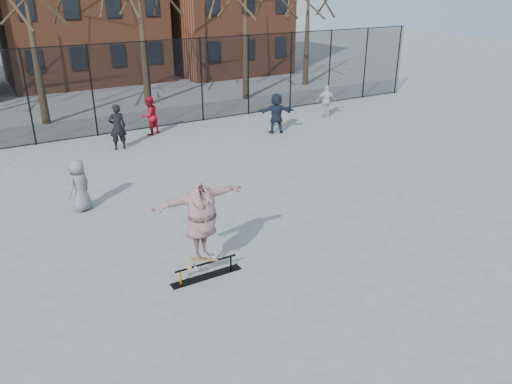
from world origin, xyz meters
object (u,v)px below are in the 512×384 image
bystander_red (150,116)px  skate_rail (206,271)px  bystander_white (326,101)px  bystander_navy (276,113)px  bystander_black (117,127)px  skater (202,224)px  skateboard (204,261)px  bystander_grey (79,186)px

bystander_red → skate_rail: bearing=53.9°
bystander_white → bystander_navy: 3.85m
bystander_black → skater: bearing=87.7°
skate_rail → skater: 1.25m
bystander_red → skateboard: bearing=53.6°
bystander_white → bystander_navy: size_ratio=0.90×
bystander_black → bystander_navy: 6.99m
skateboard → bystander_white: size_ratio=0.47×
skater → bystander_red: bearing=70.8°
bystander_grey → bystander_black: bystander_black is taller
skate_rail → skateboard: size_ratio=2.29×
skateboard → bystander_white: 15.65m
skateboard → bystander_black: 10.66m
bystander_grey → bystander_black: bearing=-151.7°
skater → bystander_grey: size_ratio=1.41×
bystander_red → bystander_navy: bystander_navy is taller
bystander_black → bystander_navy: bystander_black is taller
bystander_red → skater: bearing=53.6°
bystander_navy → bystander_grey: bearing=46.1°
skateboard → bystander_navy: (7.96, 9.35, 0.48)m
skate_rail → bystander_grey: bearing=107.5°
skate_rail → bystander_grey: 5.58m
bystander_grey → bystander_white: 14.22m
bystander_grey → bystander_white: (13.26, 5.15, 0.02)m
skateboard → skater: 0.96m
skateboard → bystander_navy: size_ratio=0.42×
skate_rail → skateboard: 0.29m
skateboard → bystander_red: bearing=76.2°
bystander_red → bystander_navy: bearing=129.7°
bystander_white → bystander_navy: bearing=48.3°
skateboard → bystander_black: (1.09, 10.59, 0.51)m
bystander_grey → bystander_red: bystander_red is taller
skater → bystander_red: size_ratio=1.30×
skate_rail → bystander_black: size_ratio=0.93×
skater → bystander_grey: skater is taller
bystander_grey → bystander_navy: bearing=168.1°
skate_rail → bystander_red: bearing=76.5°
bystander_navy → bystander_white: bearing=-140.6°
skateboard → skate_rail: bearing=0.0°
bystander_red → bystander_white: size_ratio=1.05×
bystander_black → bystander_navy: bearing=173.4°
skate_rail → bystander_grey: bystander_grey is taller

